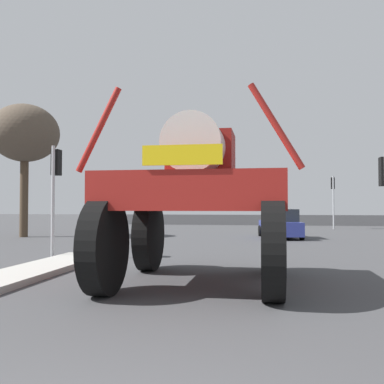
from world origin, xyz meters
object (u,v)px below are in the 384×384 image
at_px(oversize_sprayer, 199,198).
at_px(traffic_signal_near_left, 55,176).
at_px(traffic_signal_far_left, 333,190).
at_px(bare_tree_left, 25,134).
at_px(sedan_ahead, 280,224).

relative_size(oversize_sprayer, traffic_signal_near_left, 1.41).
xyz_separation_m(oversize_sprayer, traffic_signal_near_left, (-5.22, 3.75, 0.78)).
distance_m(oversize_sprayer, traffic_signal_near_left, 6.47).
distance_m(traffic_signal_far_left, bare_tree_left, 21.27).
relative_size(oversize_sprayer, sedan_ahead, 1.19).
relative_size(sedan_ahead, traffic_signal_far_left, 1.11).
distance_m(oversize_sprayer, bare_tree_left, 17.22).
height_order(traffic_signal_near_left, traffic_signal_far_left, traffic_signal_far_left).
bearing_deg(sedan_ahead, traffic_signal_far_left, -30.81).
height_order(sedan_ahead, traffic_signal_near_left, traffic_signal_near_left).
height_order(oversize_sprayer, traffic_signal_near_left, oversize_sprayer).
bearing_deg(traffic_signal_far_left, sedan_ahead, -113.64).
distance_m(traffic_signal_near_left, traffic_signal_far_left, 23.04).
bearing_deg(traffic_signal_near_left, traffic_signal_far_left, 59.13).
xyz_separation_m(traffic_signal_near_left, traffic_signal_far_left, (11.82, 19.77, 0.18)).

